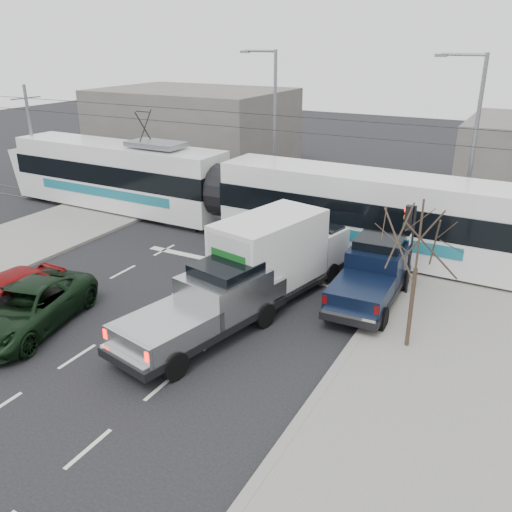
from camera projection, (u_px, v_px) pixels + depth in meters
The scene contains 15 objects.
ground at pixel (175, 328), 19.26m from camera, with size 120.00×120.00×0.00m, color black.
sidewalk_right at pixel (434, 400), 15.30m from camera, with size 6.00×60.00×0.15m, color gray.
rails at pixel (292, 242), 27.44m from camera, with size 60.00×1.60×0.03m, color #33302D.
building_left at pixel (194, 129), 42.26m from camera, with size 14.00×10.00×6.00m, color slate.
bare_tree at pixel (419, 242), 16.57m from camera, with size 2.40×2.40×5.00m.
traffic_signal at pixel (409, 231), 20.72m from camera, with size 0.44×0.44×3.60m.
street_lamp_near at pixel (470, 140), 25.61m from camera, with size 2.38×0.25×9.00m.
street_lamp_far at pixel (272, 119), 32.27m from camera, with size 2.38×0.25×9.00m.
catenary at pixel (294, 166), 25.99m from camera, with size 60.00×0.20×7.00m.
tram at pixel (225, 192), 28.49m from camera, with size 28.83×3.50×5.87m.
silver_pickup at pixel (209, 304), 18.39m from camera, with size 3.63×6.97×2.41m.
box_truck at pixel (279, 255), 21.27m from camera, with size 3.71×7.08×3.37m.
navy_pickup at pixel (373, 273), 20.86m from camera, with size 2.37×5.71×2.37m.
green_car at pixel (27, 308), 18.99m from camera, with size 2.62×5.69×1.58m, color black.
red_car at pixel (6, 294), 20.04m from camera, with size 1.89×4.70×1.60m, color maroon.
Camera 1 is at (10.51, -13.55, 9.58)m, focal length 38.00 mm.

